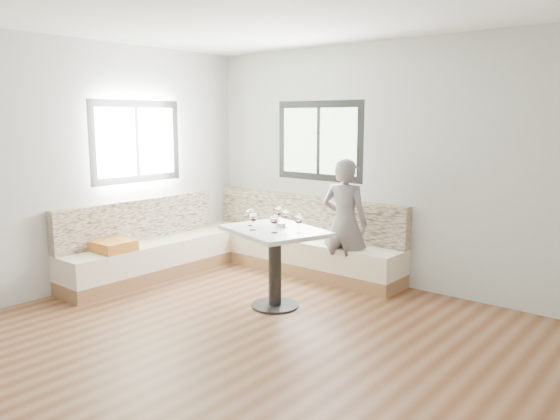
% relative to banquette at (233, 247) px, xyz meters
% --- Properties ---
extents(room, '(5.01, 5.01, 2.81)m').
position_rel_banquette_xyz_m(room, '(1.51, -1.54, 1.08)').
color(room, brown).
rests_on(room, ground).
extents(banquette, '(2.90, 2.80, 0.95)m').
position_rel_banquette_xyz_m(banquette, '(0.00, 0.00, 0.00)').
color(banquette, '#9A6C48').
rests_on(banquette, ground).
extents(table, '(1.19, 1.04, 0.83)m').
position_rel_banquette_xyz_m(table, '(1.21, -0.61, 0.29)').
color(table, black).
rests_on(table, ground).
extents(person, '(0.59, 0.44, 1.49)m').
position_rel_banquette_xyz_m(person, '(1.36, 0.46, 0.41)').
color(person, slate).
rests_on(person, ground).
extents(olive_ramekin, '(0.10, 0.10, 0.04)m').
position_rel_banquette_xyz_m(olive_ramekin, '(1.20, -0.50, 0.52)').
color(olive_ramekin, white).
rests_on(olive_ramekin, table).
extents(wine_glass_a, '(0.08, 0.08, 0.19)m').
position_rel_banquette_xyz_m(wine_glass_a, '(0.92, -0.66, 0.63)').
color(wine_glass_a, white).
rests_on(wine_glass_a, table).
extents(wine_glass_b, '(0.08, 0.08, 0.19)m').
position_rel_banquette_xyz_m(wine_glass_b, '(1.10, -0.81, 0.63)').
color(wine_glass_b, white).
rests_on(wine_glass_b, table).
extents(wine_glass_c, '(0.08, 0.08, 0.19)m').
position_rel_banquette_xyz_m(wine_glass_c, '(1.34, -0.77, 0.63)').
color(wine_glass_c, white).
rests_on(wine_glass_c, table).
extents(wine_glass_d, '(0.08, 0.08, 0.19)m').
position_rel_banquette_xyz_m(wine_glass_d, '(1.24, -0.48, 0.63)').
color(wine_glass_d, white).
rests_on(wine_glass_d, table).
extents(wine_glass_e, '(0.08, 0.08, 0.19)m').
position_rel_banquette_xyz_m(wine_glass_e, '(1.52, -0.61, 0.63)').
color(wine_glass_e, white).
rests_on(wine_glass_e, table).
extents(wine_glass_f, '(0.08, 0.08, 0.19)m').
position_rel_banquette_xyz_m(wine_glass_f, '(1.07, -0.39, 0.63)').
color(wine_glass_f, white).
rests_on(wine_glass_f, table).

